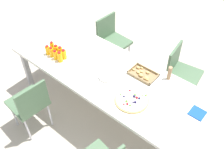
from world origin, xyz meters
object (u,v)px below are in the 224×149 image
Objects in this scene: juice_bottle_7 at (64,54)px; snack_tray at (143,74)px; fruit_pizza at (132,100)px; cardboard_tube at (170,73)px; chair_far_left at (111,38)px; juice_bottle_2 at (55,55)px; chair_near_left at (30,103)px; juice_bottle_3 at (60,57)px; juice_bottle_0 at (48,50)px; juice_bottle_5 at (56,50)px; party_table at (110,76)px; chair_far_right at (180,70)px; napkin_stack at (197,113)px; juice_bottle_4 at (52,47)px; juice_bottle_6 at (60,52)px; juice_bottle_1 at (52,52)px; plate_stack at (107,76)px.

juice_bottle_7 is 0.42× the size of snack_tray.
fruit_pizza is 2.10× the size of cardboard_tube.
chair_far_left is 1.48m from fruit_pizza.
juice_bottle_2 is 1.09m from snack_tray.
juice_bottle_3 is (-0.05, 0.57, 0.31)m from chair_near_left.
fruit_pizza is 1.14× the size of snack_tray.
juice_bottle_0 is 1.01× the size of juice_bottle_5.
chair_near_left is (-0.55, -0.79, -0.18)m from party_table.
juice_bottle_0 is (-1.35, -1.06, 0.30)m from chair_far_right.
chair_far_right is 5.53× the size of napkin_stack.
fruit_pizza is at bearing 52.05° from chair_far_left.
juice_bottle_4 is 0.15m from juice_bottle_6.
juice_bottle_4 reaches higher than chair_far_right.
snack_tray is (0.99, 0.37, -0.05)m from juice_bottle_6.
snack_tray is at bearing 62.59° from chair_far_left.
snack_tray reaches higher than party_table.
juice_bottle_3 is 1.32m from cardboard_tube.
chair_far_left is at bearing 160.32° from cardboard_tube.
cardboard_tube is at bearing 76.70° from fruit_pizza.
juice_bottle_2 is at bearing -154.64° from cardboard_tube.
chair_far_right is 1.53m from juice_bottle_7.
juice_bottle_1 is 0.94× the size of napkin_stack.
plate_stack is (0.02, -0.07, 0.07)m from party_table.
plate_stack is at bearing 40.75° from chair_far_left.
juice_bottle_0 is at bearing -164.32° from party_table.
juice_bottle_4 reaches higher than chair_far_left.
chair_far_left is 5.95× the size of juice_bottle_6.
juice_bottle_3 is at bearing -177.15° from fruit_pizza.
juice_bottle_3 is at bearing -54.11° from chair_far_right.
juice_bottle_2 is at bearing -0.52° from juice_bottle_0.
snack_tray is at bearing -152.18° from cardboard_tube.
napkin_stack is (1.67, 0.27, -0.06)m from juice_bottle_7.
juice_bottle_2 is 0.41× the size of snack_tray.
juice_bottle_1 is at bearing 1.65° from juice_bottle_0.
chair_far_left reaches higher than snack_tray.
chair_near_left is 0.76m from juice_bottle_4.
chair_far_left is at bearing 127.09° from plate_stack.
napkin_stack reaches higher than party_table.
chair_far_right is (0.52, 0.83, -0.18)m from party_table.
juice_bottle_1 is 0.11m from juice_bottle_4.
juice_bottle_3 is at bearing -85.88° from juice_bottle_7.
juice_bottle_4 is (-0.15, 0.08, 0.01)m from juice_bottle_2.
juice_bottle_4 reaches higher than juice_bottle_7.
juice_bottle_6 is (0.07, 0.01, 0.00)m from juice_bottle_5.
juice_bottle_0 is at bearing -6.46° from chair_far_left.
chair_far_left is 1.85m from napkin_stack.
juice_bottle_7 reaches higher than chair_far_left.
juice_bottle_0 reaches higher than chair_near_left.
chair_far_left is 5.53× the size of napkin_stack.
party_table is at bearing 20.40° from juice_bottle_3.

